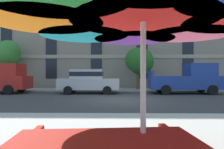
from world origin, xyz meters
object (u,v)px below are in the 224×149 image
(sedan_silver, at_px, (88,81))
(pickup_blue, at_px, (188,80))
(patio_umbrella, at_px, (143,0))
(street_tree_left, at_px, (6,54))
(street_tree_middle, at_px, (139,61))

(sedan_silver, height_order, pickup_blue, pickup_blue)
(pickup_blue, height_order, patio_umbrella, patio_umbrella)
(sedan_silver, xyz_separation_m, pickup_blue, (7.27, 0.00, 0.08))
(street_tree_left, distance_m, street_tree_middle, 12.24)
(pickup_blue, height_order, street_tree_left, street_tree_left)
(pickup_blue, xyz_separation_m, street_tree_left, (-15.39, 3.64, 2.24))
(sedan_silver, distance_m, street_tree_left, 9.19)
(sedan_silver, height_order, street_tree_middle, street_tree_middle)
(sedan_silver, xyz_separation_m, street_tree_left, (-8.12, 3.64, 2.32))
(sedan_silver, relative_size, street_tree_left, 0.96)
(pickup_blue, bearing_deg, patio_umbrella, -111.35)
(street_tree_middle, bearing_deg, patio_umbrella, -96.41)
(street_tree_middle, distance_m, patio_umbrella, 16.09)
(sedan_silver, xyz_separation_m, street_tree_middle, (4.11, 3.28, 1.68))
(street_tree_left, relative_size, street_tree_middle, 1.20)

